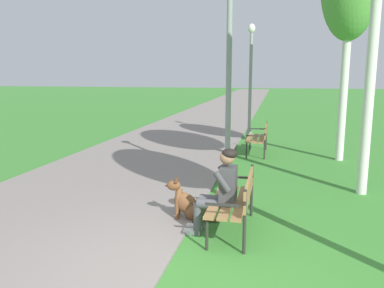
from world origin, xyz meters
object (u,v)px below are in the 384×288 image
park_bench_mid (259,136)px  lamp_post_near (229,76)px  park_bench_near (236,198)px  dog_brown (189,205)px  person_seated_on_near_bench (220,188)px  lamp_post_mid (250,80)px

park_bench_mid → lamp_post_near: bearing=-98.3°
park_bench_near → dog_brown: 0.84m
park_bench_mid → person_seated_on_near_bench: (-0.27, -5.85, 0.17)m
park_bench_near → lamp_post_mid: (-0.41, 8.37, 1.52)m
park_bench_mid → lamp_post_near: size_ratio=0.35×
dog_brown → lamp_post_near: (0.33, 2.13, 1.95)m
park_bench_near → park_bench_mid: same height
park_bench_mid → dog_brown: (-0.81, -5.45, -0.25)m
dog_brown → lamp_post_mid: (0.34, 8.11, 1.78)m
dog_brown → lamp_post_near: lamp_post_near is taller
park_bench_near → lamp_post_mid: 8.52m
dog_brown → lamp_post_near: size_ratio=0.19×
person_seated_on_near_bench → lamp_post_near: lamp_post_near is taller
park_bench_mid → dog_brown: 5.51m
park_bench_near → lamp_post_near: (-0.43, 2.39, 1.70)m
dog_brown → park_bench_mid: bearing=81.5°
park_bench_near → person_seated_on_near_bench: bearing=-146.5°
park_bench_near → lamp_post_mid: lamp_post_mid is taller
dog_brown → lamp_post_mid: bearing=87.6°
park_bench_mid → lamp_post_mid: (-0.47, 2.66, 1.52)m
person_seated_on_near_bench → lamp_post_mid: (-0.21, 8.51, 1.35)m
park_bench_mid → dog_brown: park_bench_mid is taller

